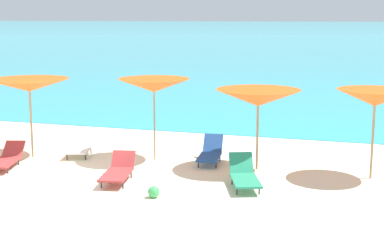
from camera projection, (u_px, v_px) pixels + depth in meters
The scene contains 12 objects.
ground_plane at pixel (180, 118), 23.19m from camera, with size 50.00×100.00×0.30m, color beige.
ocean_water at pixel (350, 26), 226.81m from camera, with size 650.00×440.00×0.02m, color #2DADBC.
umbrella_4 at pixel (29, 85), 15.77m from camera, with size 2.38×2.38×2.23m.
umbrella_5 at pixel (154, 86), 15.46m from camera, with size 2.13×2.13×2.27m.
umbrella_6 at pixel (258, 98), 14.50m from camera, with size 2.21×2.21×2.10m.
umbrella_7 at pixel (375, 98), 13.64m from camera, with size 2.01×2.01×2.20m.
lounge_chair_1 at pixel (244, 175), 13.25m from camera, with size 1.07×1.61×0.68m.
lounge_chair_3 at pixel (118, 171), 13.72m from camera, with size 0.86×1.63×0.60m.
lounge_chair_5 at pixel (80, 146), 16.25m from camera, with size 0.92×1.39×0.63m.
lounge_chair_6 at pixel (7, 158), 15.01m from camera, with size 0.97×1.73×0.55m.
lounge_chair_9 at pixel (210, 152), 15.46m from camera, with size 0.71×1.52×0.67m.
beach_ball at pixel (154, 192), 12.48m from camera, with size 0.27×0.27×0.27m, color #3FB259.
Camera 1 is at (7.18, -11.68, 3.93)m, focal length 53.18 mm.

